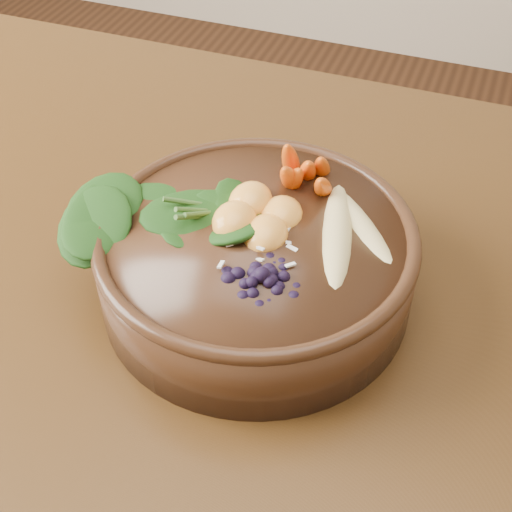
% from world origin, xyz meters
% --- Properties ---
extents(dining_table, '(1.60, 0.90, 0.75)m').
position_xyz_m(dining_table, '(0.00, 0.00, 0.66)').
color(dining_table, '#331C0C').
rests_on(dining_table, ground).
extents(stoneware_bowl, '(0.37, 0.37, 0.08)m').
position_xyz_m(stoneware_bowl, '(-0.01, 0.03, 0.79)').
color(stoneware_bowl, '#3D2414').
rests_on(stoneware_bowl, dining_table).
extents(kale_heap, '(0.23, 0.22, 0.04)m').
position_xyz_m(kale_heap, '(-0.07, 0.06, 0.85)').
color(kale_heap, '#1F4717').
rests_on(kale_heap, stoneware_bowl).
extents(carrot_cluster, '(0.08, 0.08, 0.08)m').
position_xyz_m(carrot_cluster, '(0.01, 0.12, 0.87)').
color(carrot_cluster, '#E35C14').
rests_on(carrot_cluster, stoneware_bowl).
extents(banana_halves, '(0.12, 0.16, 0.03)m').
position_xyz_m(banana_halves, '(0.07, 0.06, 0.84)').
color(banana_halves, '#E0CC84').
rests_on(banana_halves, stoneware_bowl).
extents(mandarin_cluster, '(0.11, 0.11, 0.03)m').
position_xyz_m(mandarin_cluster, '(-0.01, 0.04, 0.84)').
color(mandarin_cluster, '#FFA43B').
rests_on(mandarin_cluster, stoneware_bowl).
extents(blueberry_pile, '(0.16, 0.14, 0.04)m').
position_xyz_m(blueberry_pile, '(0.02, -0.03, 0.85)').
color(blueberry_pile, black).
rests_on(blueberry_pile, stoneware_bowl).
extents(coconut_flakes, '(0.11, 0.10, 0.01)m').
position_xyz_m(coconut_flakes, '(0.00, 0.01, 0.83)').
color(coconut_flakes, white).
rests_on(coconut_flakes, stoneware_bowl).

